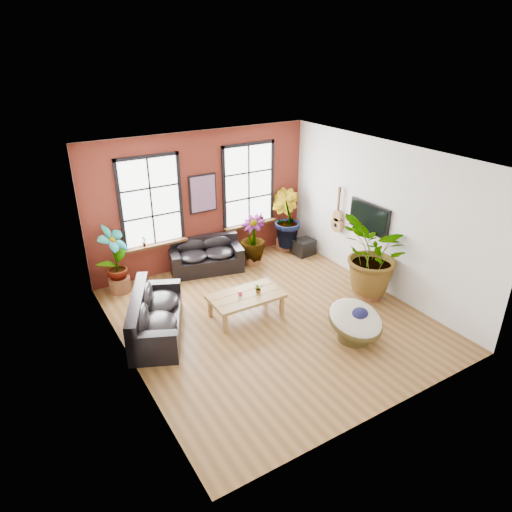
% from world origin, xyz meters
% --- Properties ---
extents(room, '(6.04, 6.54, 3.54)m').
position_xyz_m(room, '(0.00, 0.15, 1.75)').
color(room, brown).
rests_on(room, ground).
extents(sofa_back, '(1.99, 1.30, 0.84)m').
position_xyz_m(sofa_back, '(-0.16, 2.86, 0.38)').
color(sofa_back, black).
rests_on(sofa_back, ground).
extents(sofa_left, '(1.74, 2.37, 0.87)m').
position_xyz_m(sofa_left, '(-2.31, 0.77, 0.39)').
color(sofa_left, black).
rests_on(sofa_left, ground).
extents(coffee_table, '(1.57, 0.91, 0.60)m').
position_xyz_m(coffee_table, '(-0.38, 0.40, 0.44)').
color(coffee_table, olive).
rests_on(coffee_table, ground).
extents(papasan_chair, '(1.33, 1.34, 0.84)m').
position_xyz_m(papasan_chair, '(1.02, -1.50, 0.43)').
color(papasan_chair, '#443818').
rests_on(papasan_chair, ground).
extents(poster, '(0.74, 0.06, 0.98)m').
position_xyz_m(poster, '(0.00, 3.18, 1.95)').
color(poster, black).
rests_on(poster, room).
extents(tv_wall_unit, '(0.13, 1.86, 1.20)m').
position_xyz_m(tv_wall_unit, '(2.93, 0.60, 1.54)').
color(tv_wall_unit, black).
rests_on(tv_wall_unit, room).
extents(media_box, '(0.57, 0.49, 0.44)m').
position_xyz_m(media_box, '(2.59, 2.27, 0.22)').
color(media_box, black).
rests_on(media_box, ground).
extents(pot_back_left, '(0.51, 0.51, 0.37)m').
position_xyz_m(pot_back_left, '(-2.42, 2.87, 0.18)').
color(pot_back_left, brown).
rests_on(pot_back_left, ground).
extents(pot_back_right, '(0.61, 0.61, 0.34)m').
position_xyz_m(pot_back_right, '(2.30, 2.83, 0.17)').
color(pot_back_right, brown).
rests_on(pot_back_right, ground).
extents(pot_right_wall, '(0.54, 0.54, 0.36)m').
position_xyz_m(pot_right_wall, '(2.47, -0.48, 0.18)').
color(pot_right_wall, brown).
rests_on(pot_right_wall, ground).
extents(pot_mid, '(0.56, 0.56, 0.38)m').
position_xyz_m(pot_mid, '(1.07, 2.56, 0.19)').
color(pot_mid, brown).
rests_on(pot_mid, ground).
extents(floor_plant_back_left, '(0.97, 0.93, 1.53)m').
position_xyz_m(floor_plant_back_left, '(-2.45, 2.85, 0.92)').
color(floor_plant_back_left, '#113D10').
rests_on(floor_plant_back_left, ground).
extents(floor_plant_back_right, '(0.85, 0.99, 1.60)m').
position_xyz_m(floor_plant_back_right, '(2.30, 2.81, 0.95)').
color(floor_plant_back_right, '#113D10').
rests_on(floor_plant_back_right, ground).
extents(floor_plant_right_wall, '(2.15, 2.20, 1.86)m').
position_xyz_m(floor_plant_right_wall, '(2.46, -0.47, 1.09)').
color(floor_plant_right_wall, '#113D10').
rests_on(floor_plant_right_wall, ground).
extents(floor_plant_mid, '(0.92, 0.92, 1.21)m').
position_xyz_m(floor_plant_mid, '(1.07, 2.53, 0.75)').
color(floor_plant_mid, '#113D10').
rests_on(floor_plant_mid, ground).
extents(table_plant, '(0.23, 0.21, 0.22)m').
position_xyz_m(table_plant, '(-0.10, 0.33, 0.61)').
color(table_plant, '#113D10').
rests_on(table_plant, coffee_table).
extents(sill_plant_left, '(0.17, 0.17, 0.27)m').
position_xyz_m(sill_plant_left, '(-1.65, 3.13, 1.04)').
color(sill_plant_left, '#113D10').
rests_on(sill_plant_left, room).
extents(sill_plant_right, '(0.19, 0.19, 0.27)m').
position_xyz_m(sill_plant_right, '(1.70, 3.13, 1.04)').
color(sill_plant_right, '#113D10').
rests_on(sill_plant_right, room).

